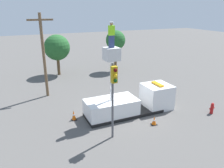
{
  "coord_description": "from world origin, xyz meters",
  "views": [
    {
      "loc": [
        -7.17,
        -13.9,
        7.99
      ],
      "look_at": [
        -1.6,
        -1.31,
        3.18
      ],
      "focal_mm": 35.0,
      "sensor_mm": 36.0,
      "label": 1
    }
  ],
  "objects_px": {
    "worker": "(111,35)",
    "utility_pole": "(44,53)",
    "tree_right_bg": "(57,48)",
    "traffic_light_pole": "(114,87)",
    "traffic_cone_curbside": "(154,121)",
    "fire_hydrant": "(212,108)",
    "traffic_cone_rear": "(74,115)",
    "bucket_truck": "(130,102)",
    "tree_left_bg": "(116,41)"
  },
  "relations": [
    {
      "from": "worker",
      "to": "utility_pole",
      "type": "relative_size",
      "value": 0.23
    },
    {
      "from": "tree_right_bg",
      "to": "utility_pole",
      "type": "distance_m",
      "value": 7.05
    },
    {
      "from": "traffic_light_pole",
      "to": "utility_pole",
      "type": "xyz_separation_m",
      "value": [
        -2.8,
        9.2,
        0.61
      ]
    },
    {
      "from": "worker",
      "to": "traffic_cone_curbside",
      "type": "xyz_separation_m",
      "value": [
        2.31,
        -2.37,
        -5.95
      ]
    },
    {
      "from": "utility_pole",
      "to": "traffic_light_pole",
      "type": "bearing_deg",
      "value": -73.05
    },
    {
      "from": "fire_hydrant",
      "to": "traffic_cone_curbside",
      "type": "distance_m",
      "value": 5.23
    },
    {
      "from": "traffic_cone_rear",
      "to": "traffic_light_pole",
      "type": "bearing_deg",
      "value": -63.29
    },
    {
      "from": "traffic_light_pole",
      "to": "traffic_cone_rear",
      "type": "height_order",
      "value": "traffic_light_pole"
    },
    {
      "from": "traffic_cone_rear",
      "to": "tree_right_bg",
      "type": "distance_m",
      "value": 12.8
    },
    {
      "from": "fire_hydrant",
      "to": "utility_pole",
      "type": "bearing_deg",
      "value": 141.21
    },
    {
      "from": "bucket_truck",
      "to": "worker",
      "type": "xyz_separation_m",
      "value": [
        -1.64,
        0.0,
        5.33
      ]
    },
    {
      "from": "worker",
      "to": "utility_pole",
      "type": "bearing_deg",
      "value": 121.1
    },
    {
      "from": "tree_right_bg",
      "to": "tree_left_bg",
      "type": "bearing_deg",
      "value": -9.09
    },
    {
      "from": "fire_hydrant",
      "to": "tree_right_bg",
      "type": "bearing_deg",
      "value": 119.85
    },
    {
      "from": "worker",
      "to": "traffic_light_pole",
      "type": "xyz_separation_m",
      "value": [
        -1.08,
        -2.76,
        -2.73
      ]
    },
    {
      "from": "fire_hydrant",
      "to": "tree_right_bg",
      "type": "relative_size",
      "value": 0.18
    },
    {
      "from": "fire_hydrant",
      "to": "tree_left_bg",
      "type": "distance_m",
      "value": 15.13
    },
    {
      "from": "tree_left_bg",
      "to": "traffic_light_pole",
      "type": "bearing_deg",
      "value": -115.15
    },
    {
      "from": "traffic_cone_curbside",
      "to": "utility_pole",
      "type": "distance_m",
      "value": 11.43
    },
    {
      "from": "tree_left_bg",
      "to": "utility_pole",
      "type": "height_order",
      "value": "utility_pole"
    },
    {
      "from": "worker",
      "to": "bucket_truck",
      "type": "bearing_deg",
      "value": 0.0
    },
    {
      "from": "bucket_truck",
      "to": "traffic_cone_rear",
      "type": "relative_size",
      "value": 9.32
    },
    {
      "from": "traffic_cone_rear",
      "to": "traffic_cone_curbside",
      "type": "xyz_separation_m",
      "value": [
        5.11,
        -3.04,
        -0.06
      ]
    },
    {
      "from": "fire_hydrant",
      "to": "tree_left_bg",
      "type": "relative_size",
      "value": 0.17
    },
    {
      "from": "traffic_cone_curbside",
      "to": "traffic_cone_rear",
      "type": "bearing_deg",
      "value": 149.26
    },
    {
      "from": "traffic_light_pole",
      "to": "traffic_cone_rear",
      "type": "relative_size",
      "value": 6.41
    },
    {
      "from": "bucket_truck",
      "to": "fire_hydrant",
      "type": "xyz_separation_m",
      "value": [
        5.89,
        -2.74,
        -0.47
      ]
    },
    {
      "from": "traffic_light_pole",
      "to": "worker",
      "type": "bearing_deg",
      "value": 68.68
    },
    {
      "from": "traffic_cone_rear",
      "to": "bucket_truck",
      "type": "bearing_deg",
      "value": -8.55
    },
    {
      "from": "fire_hydrant",
      "to": "tree_left_bg",
      "type": "bearing_deg",
      "value": 96.8
    },
    {
      "from": "tree_left_bg",
      "to": "tree_right_bg",
      "type": "relative_size",
      "value": 1.07
    },
    {
      "from": "worker",
      "to": "traffic_cone_rear",
      "type": "relative_size",
      "value": 2.25
    },
    {
      "from": "traffic_light_pole",
      "to": "traffic_cone_curbside",
      "type": "height_order",
      "value": "traffic_light_pole"
    },
    {
      "from": "tree_right_bg",
      "to": "traffic_light_pole",
      "type": "bearing_deg",
      "value": -88.4
    },
    {
      "from": "tree_right_bg",
      "to": "utility_pole",
      "type": "height_order",
      "value": "utility_pole"
    },
    {
      "from": "bucket_truck",
      "to": "tree_left_bg",
      "type": "relative_size",
      "value": 1.36
    },
    {
      "from": "traffic_light_pole",
      "to": "traffic_cone_rear",
      "type": "xyz_separation_m",
      "value": [
        -1.73,
        3.43,
        -3.15
      ]
    },
    {
      "from": "traffic_cone_curbside",
      "to": "bucket_truck",
      "type": "bearing_deg",
      "value": 105.75
    },
    {
      "from": "tree_left_bg",
      "to": "tree_right_bg",
      "type": "height_order",
      "value": "tree_left_bg"
    },
    {
      "from": "worker",
      "to": "traffic_cone_curbside",
      "type": "distance_m",
      "value": 6.81
    },
    {
      "from": "bucket_truck",
      "to": "tree_right_bg",
      "type": "distance_m",
      "value": 13.64
    },
    {
      "from": "tree_right_bg",
      "to": "traffic_cone_rear",
      "type": "bearing_deg",
      "value": -95.93
    },
    {
      "from": "traffic_cone_curbside",
      "to": "utility_pole",
      "type": "xyz_separation_m",
      "value": [
        -6.19,
        8.81,
        3.82
      ]
    },
    {
      "from": "tree_left_bg",
      "to": "tree_right_bg",
      "type": "xyz_separation_m",
      "value": [
        -7.31,
        1.17,
        -0.59
      ]
    },
    {
      "from": "tree_left_bg",
      "to": "utility_pole",
      "type": "bearing_deg",
      "value": -150.69
    },
    {
      "from": "bucket_truck",
      "to": "tree_right_bg",
      "type": "relative_size",
      "value": 1.45
    },
    {
      "from": "traffic_light_pole",
      "to": "tree_left_bg",
      "type": "distance_m",
      "value": 16.17
    },
    {
      "from": "bucket_truck",
      "to": "traffic_cone_rear",
      "type": "xyz_separation_m",
      "value": [
        -4.45,
        0.67,
        -0.55
      ]
    },
    {
      "from": "traffic_cone_curbside",
      "to": "tree_right_bg",
      "type": "xyz_separation_m",
      "value": [
        -3.83,
        15.41,
        3.11
      ]
    },
    {
      "from": "worker",
      "to": "utility_pole",
      "type": "xyz_separation_m",
      "value": [
        -3.88,
        6.44,
        -2.12
      ]
    }
  ]
}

